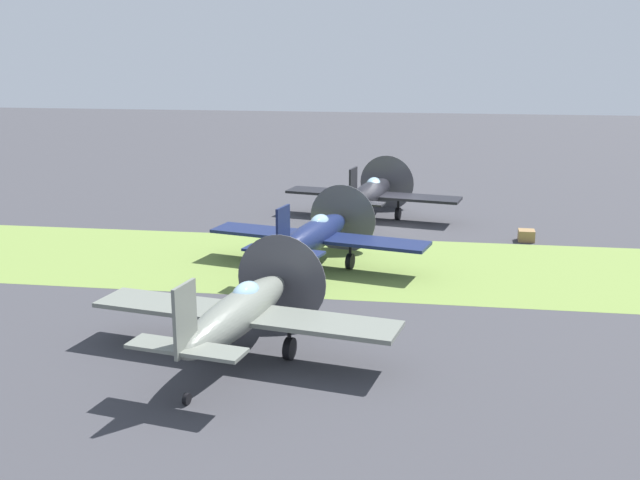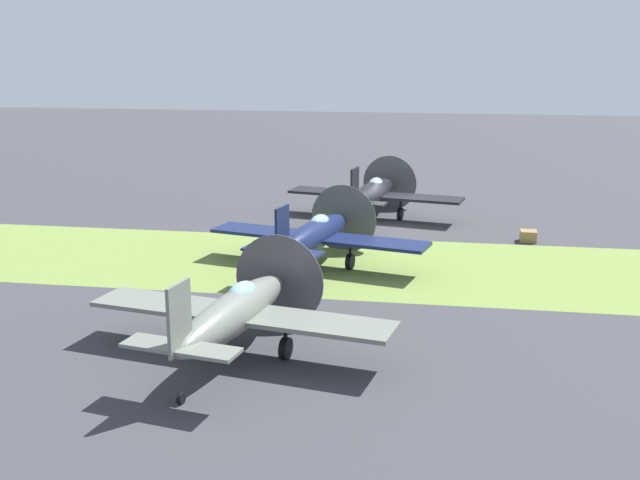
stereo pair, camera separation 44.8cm
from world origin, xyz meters
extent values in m
plane|color=#38383D|center=(0.00, 0.00, 0.00)|extent=(160.00, 160.00, 0.00)
cube|color=olive|center=(0.00, -9.73, 0.00)|extent=(120.00, 11.00, 0.01)
ellipsoid|color=black|center=(-1.48, 0.73, 1.69)|extent=(2.97, 8.04, 1.44)
cube|color=black|center=(-1.39, 1.19, 1.51)|extent=(11.35, 4.13, 0.16)
cube|color=black|center=(-2.19, -2.81, 2.74)|extent=(0.37, 1.28, 2.21)
cube|color=black|center=(-2.19, -2.81, 1.80)|extent=(3.86, 1.76, 0.12)
cone|color=#B7B24C|center=(-0.64, 4.89, 1.69)|extent=(0.89, 0.95, 0.74)
cylinder|color=#4C4C51|center=(-0.69, 4.67, 1.69)|extent=(3.66, 0.78, 3.72)
ellipsoid|color=#8CB2C6|center=(-1.34, 1.41, 2.19)|extent=(1.12, 1.76, 0.81)
cylinder|color=black|center=(-3.02, 1.63, 0.40)|extent=(0.41, 0.83, 0.79)
cylinder|color=black|center=(-3.02, 1.63, 0.95)|extent=(0.14, 0.14, 1.12)
cylinder|color=black|center=(0.29, 0.97, 0.40)|extent=(0.41, 0.83, 0.79)
cylinder|color=black|center=(0.29, 0.97, 0.95)|extent=(0.14, 0.14, 1.12)
cylinder|color=black|center=(-2.21, -2.92, 0.19)|extent=(0.21, 0.39, 0.37)
ellipsoid|color=#141E47|center=(-3.25, -10.63, 1.69)|extent=(3.24, 8.03, 1.44)
cube|color=#141E47|center=(-3.14, -10.18, 1.51)|extent=(11.32, 4.52, 0.16)
cube|color=#141E47|center=(-4.09, -14.14, 2.73)|extent=(0.41, 1.27, 2.21)
cube|color=#141E47|center=(-4.09, -14.14, 1.80)|extent=(3.86, 1.88, 0.12)
cone|color=#B7B24C|center=(-2.26, -6.50, 1.69)|extent=(0.91, 0.96, 0.74)
cylinder|color=#4C4C51|center=(-2.32, -6.73, 1.69)|extent=(3.63, 0.91, 3.72)
ellipsoid|color=#8CB2C6|center=(-3.09, -9.95, 2.19)|extent=(1.17, 1.77, 0.81)
cylinder|color=black|center=(-4.75, -9.68, 0.40)|extent=(0.43, 0.83, 0.79)
cylinder|color=black|center=(-4.75, -9.68, 0.95)|extent=(0.14, 0.14, 1.12)
cylinder|color=black|center=(-1.47, -10.46, 0.40)|extent=(0.43, 0.83, 0.79)
cylinder|color=black|center=(-1.47, -10.46, 0.95)|extent=(0.14, 0.14, 1.12)
cylinder|color=black|center=(-4.11, -14.25, 0.19)|extent=(0.22, 0.39, 0.37)
ellipsoid|color=slate|center=(-4.11, -22.18, 1.70)|extent=(2.91, 8.11, 1.45)
cube|color=slate|center=(-4.02, -21.71, 1.53)|extent=(11.44, 4.04, 0.16)
cube|color=slate|center=(-4.78, -25.75, 2.76)|extent=(0.35, 1.29, 2.23)
cube|color=slate|center=(-4.78, -25.75, 1.82)|extent=(3.88, 1.73, 0.12)
cone|color=#B7B24C|center=(-3.31, -17.97, 1.70)|extent=(0.89, 0.95, 0.75)
cylinder|color=#4C4C51|center=(-3.36, -18.20, 1.70)|extent=(3.70, 0.74, 3.75)
ellipsoid|color=#8CB2C6|center=(-3.98, -21.48, 2.21)|extent=(1.11, 1.77, 0.82)
cylinder|color=black|center=(-5.67, -21.28, 0.40)|extent=(0.40, 0.83, 0.80)
cylinder|color=black|center=(-5.67, -21.28, 0.96)|extent=(0.14, 0.14, 1.13)
cylinder|color=black|center=(-2.33, -21.91, 0.40)|extent=(0.40, 0.83, 0.80)
cylinder|color=black|center=(-2.33, -21.91, 0.96)|extent=(0.14, 0.14, 1.13)
cylinder|color=black|center=(-4.80, -25.86, 0.19)|extent=(0.21, 0.39, 0.38)
cylinder|color=#847A5B|center=(-0.13, 9.61, 0.44)|extent=(0.30, 0.30, 0.88)
cylinder|color=#847A5B|center=(-0.13, 9.61, 1.19)|extent=(0.38, 0.38, 0.62)
sphere|color=tan|center=(-0.13, 9.61, 1.61)|extent=(0.23, 0.23, 0.23)
cylinder|color=#847A5B|center=(-0.06, 9.36, 1.19)|extent=(0.11, 0.11, 0.59)
cylinder|color=#847A5B|center=(-0.21, 9.85, 1.19)|extent=(0.11, 0.11, 0.59)
cube|color=olive|center=(7.75, -3.41, 0.32)|extent=(0.93, 0.93, 0.64)
camera|label=1|loc=(2.52, -46.67, 10.79)|focal=43.02mm
camera|label=2|loc=(2.96, -46.60, 10.79)|focal=43.02mm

